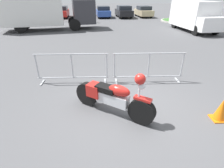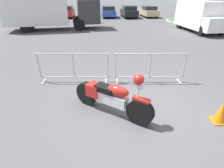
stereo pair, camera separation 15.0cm
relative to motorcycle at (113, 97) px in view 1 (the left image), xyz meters
The scene contains 15 objects.
ground_plane 0.77m from the motorcycle, 33.43° to the left, with size 120.00×120.00×0.00m, color #4C4C4F.
motorcycle is the anchor object (origin of this frame).
crowd_barrier_near 2.25m from the motorcycle, 125.91° to the left, with size 2.47×0.46×1.07m.
crowd_barrier_far 2.25m from the motorcycle, 54.08° to the left, with size 2.47×0.46×1.07m.
box_truck 13.30m from the motorcycle, 114.05° to the left, with size 8.00×3.86×2.98m.
delivery_van 13.56m from the motorcycle, 57.91° to the left, with size 2.64×5.23×2.31m.
parked_car_silver 22.82m from the motorcycle, 112.43° to the left, with size 2.25×4.59×1.50m.
parked_car_red 21.97m from the motorcycle, 105.77° to the left, with size 2.12×4.33×1.42m.
parked_car_maroon 21.53m from the motorcycle, 98.64° to the left, with size 2.12×4.32×1.42m.
parked_car_blue 21.30m from the motorcycle, 91.34° to the left, with size 2.08×4.25×1.39m.
parked_car_black 21.18m from the motorcycle, 83.93° to the left, with size 2.17×4.44×1.45m.
parked_car_tan 22.15m from the motorcycle, 77.01° to the left, with size 2.07×4.22×1.38m.
pedestrian 16.59m from the motorcycle, 96.34° to the left, with size 0.36×0.36×1.69m.
planter_island 19.04m from the motorcycle, 64.00° to the left, with size 4.33×4.33×0.89m.
traffic_cone 2.69m from the motorcycle, ahead, with size 0.34×0.34×0.59m.
Camera 1 is at (-0.63, -4.12, 2.82)m, focal length 28.00 mm.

